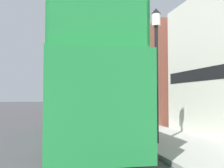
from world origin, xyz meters
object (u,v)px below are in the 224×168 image
at_px(tour_bus, 82,95).
at_px(parked_car_ahead_of_bus, 78,113).
at_px(lamp_post_second, 109,73).
at_px(lamp_post_nearest, 156,50).

height_order(tour_bus, parked_car_ahead_of_bus, tour_bus).
bearing_deg(lamp_post_second, lamp_post_nearest, -88.56).
distance_m(tour_bus, lamp_post_second, 5.96).
relative_size(tour_bus, lamp_post_nearest, 2.13).
xyz_separation_m(tour_bus, lamp_post_nearest, (2.54, -2.01, 1.65)).
relative_size(parked_car_ahead_of_bus, lamp_post_second, 0.95).
bearing_deg(lamp_post_nearest, parked_car_ahead_of_bus, 99.61).
distance_m(lamp_post_nearest, lamp_post_second, 7.31).
height_order(tour_bus, lamp_post_second, lamp_post_second).
bearing_deg(parked_car_ahead_of_bus, lamp_post_nearest, -77.89).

